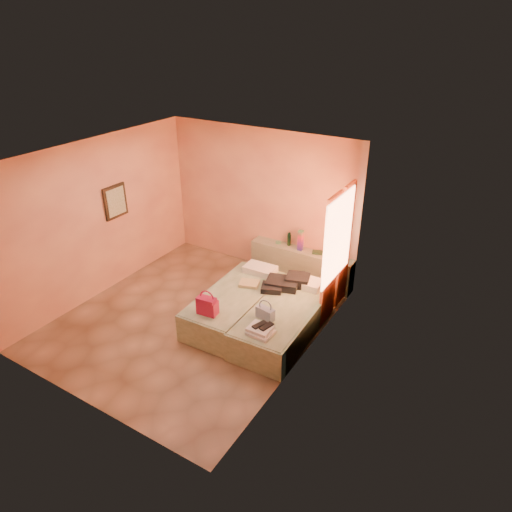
{
  "coord_description": "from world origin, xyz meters",
  "views": [
    {
      "loc": [
        4.2,
        -4.91,
        4.53
      ],
      "look_at": [
        0.72,
        0.85,
        1.02
      ],
      "focal_mm": 32.0,
      "sensor_mm": 36.0,
      "label": 1
    }
  ],
  "objects_px": {
    "flower_vase": "(339,253)",
    "towel_stack": "(261,331)",
    "headboard_ledge": "(301,265)",
    "blue_handbag": "(265,313)",
    "magenta_handbag": "(207,305)",
    "bed_left": "(236,305)",
    "green_book": "(318,252)",
    "bed_right": "(283,322)",
    "water_bottle": "(289,239)"
  },
  "relations": [
    {
      "from": "bed_right",
      "to": "towel_stack",
      "type": "distance_m",
      "value": 0.8
    },
    {
      "from": "bed_left",
      "to": "magenta_handbag",
      "type": "relative_size",
      "value": 6.44
    },
    {
      "from": "magenta_handbag",
      "to": "headboard_ledge",
      "type": "bearing_deg",
      "value": 74.1
    },
    {
      "from": "water_bottle",
      "to": "magenta_handbag",
      "type": "relative_size",
      "value": 0.81
    },
    {
      "from": "bed_left",
      "to": "water_bottle",
      "type": "xyz_separation_m",
      "value": [
        0.07,
        1.77,
        0.53
      ]
    },
    {
      "from": "flower_vase",
      "to": "magenta_handbag",
      "type": "height_order",
      "value": "flower_vase"
    },
    {
      "from": "headboard_ledge",
      "to": "water_bottle",
      "type": "xyz_separation_m",
      "value": [
        -0.31,
        0.07,
        0.45
      ]
    },
    {
      "from": "water_bottle",
      "to": "green_book",
      "type": "relative_size",
      "value": 1.28
    },
    {
      "from": "headboard_ledge",
      "to": "towel_stack",
      "type": "distance_m",
      "value": 2.51
    },
    {
      "from": "water_bottle",
      "to": "magenta_handbag",
      "type": "bearing_deg",
      "value": -92.39
    },
    {
      "from": "magenta_handbag",
      "to": "green_book",
      "type": "bearing_deg",
      "value": 67.49
    },
    {
      "from": "green_book",
      "to": "magenta_handbag",
      "type": "bearing_deg",
      "value": -124.84
    },
    {
      "from": "headboard_ledge",
      "to": "water_bottle",
      "type": "height_order",
      "value": "water_bottle"
    },
    {
      "from": "bed_right",
      "to": "green_book",
      "type": "relative_size",
      "value": 10.22
    },
    {
      "from": "bed_left",
      "to": "towel_stack",
      "type": "distance_m",
      "value": 1.22
    },
    {
      "from": "magenta_handbag",
      "to": "blue_handbag",
      "type": "relative_size",
      "value": 1.07
    },
    {
      "from": "headboard_ledge",
      "to": "bed_right",
      "type": "height_order",
      "value": "headboard_ledge"
    },
    {
      "from": "flower_vase",
      "to": "towel_stack",
      "type": "relative_size",
      "value": 0.72
    },
    {
      "from": "bed_right",
      "to": "flower_vase",
      "type": "relative_size",
      "value": 7.96
    },
    {
      "from": "magenta_handbag",
      "to": "towel_stack",
      "type": "bearing_deg",
      "value": -7.67
    },
    {
      "from": "bed_right",
      "to": "towel_stack",
      "type": "relative_size",
      "value": 5.71
    },
    {
      "from": "headboard_ledge",
      "to": "blue_handbag",
      "type": "xyz_separation_m",
      "value": [
        0.41,
        -2.08,
        0.27
      ]
    },
    {
      "from": "towel_stack",
      "to": "bed_right",
      "type": "bearing_deg",
      "value": 91.69
    },
    {
      "from": "flower_vase",
      "to": "headboard_ledge",
      "type": "bearing_deg",
      "value": -178.26
    },
    {
      "from": "green_book",
      "to": "magenta_handbag",
      "type": "xyz_separation_m",
      "value": [
        -0.72,
        -2.46,
        -0.02
      ]
    },
    {
      "from": "bed_left",
      "to": "green_book",
      "type": "distance_m",
      "value": 1.92
    },
    {
      "from": "headboard_ledge",
      "to": "green_book",
      "type": "bearing_deg",
      "value": 8.32
    },
    {
      "from": "water_bottle",
      "to": "magenta_handbag",
      "type": "height_order",
      "value": "water_bottle"
    },
    {
      "from": "bed_left",
      "to": "flower_vase",
      "type": "relative_size",
      "value": 7.96
    },
    {
      "from": "headboard_ledge",
      "to": "blue_handbag",
      "type": "distance_m",
      "value": 2.14
    },
    {
      "from": "green_book",
      "to": "water_bottle",
      "type": "bearing_deg",
      "value": 158.99
    },
    {
      "from": "water_bottle",
      "to": "flower_vase",
      "type": "height_order",
      "value": "flower_vase"
    },
    {
      "from": "headboard_ledge",
      "to": "flower_vase",
      "type": "bearing_deg",
      "value": 1.74
    },
    {
      "from": "magenta_handbag",
      "to": "towel_stack",
      "type": "distance_m",
      "value": 0.96
    },
    {
      "from": "water_bottle",
      "to": "bed_left",
      "type": "bearing_deg",
      "value": -92.19
    },
    {
      "from": "bed_left",
      "to": "green_book",
      "type": "bearing_deg",
      "value": 66.66
    },
    {
      "from": "flower_vase",
      "to": "magenta_handbag",
      "type": "bearing_deg",
      "value": -115.2
    },
    {
      "from": "headboard_ledge",
      "to": "blue_handbag",
      "type": "bearing_deg",
      "value": -78.77
    },
    {
      "from": "bed_right",
      "to": "water_bottle",
      "type": "relative_size",
      "value": 8.0
    },
    {
      "from": "bed_right",
      "to": "blue_handbag",
      "type": "bearing_deg",
      "value": -108.47
    },
    {
      "from": "magenta_handbag",
      "to": "blue_handbag",
      "type": "bearing_deg",
      "value": 16.1
    },
    {
      "from": "bed_right",
      "to": "green_book",
      "type": "xyz_separation_m",
      "value": [
        -0.22,
        1.74,
        0.42
      ]
    },
    {
      "from": "bed_left",
      "to": "green_book",
      "type": "relative_size",
      "value": 10.22
    },
    {
      "from": "bed_left",
      "to": "magenta_handbag",
      "type": "distance_m",
      "value": 0.82
    },
    {
      "from": "green_book",
      "to": "towel_stack",
      "type": "height_order",
      "value": "green_book"
    },
    {
      "from": "headboard_ledge",
      "to": "bed_left",
      "type": "distance_m",
      "value": 1.74
    },
    {
      "from": "headboard_ledge",
      "to": "magenta_handbag",
      "type": "relative_size",
      "value": 6.6
    },
    {
      "from": "green_book",
      "to": "towel_stack",
      "type": "relative_size",
      "value": 0.56
    },
    {
      "from": "bed_left",
      "to": "green_book",
      "type": "height_order",
      "value": "green_book"
    },
    {
      "from": "bed_left",
      "to": "blue_handbag",
      "type": "height_order",
      "value": "blue_handbag"
    }
  ]
}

